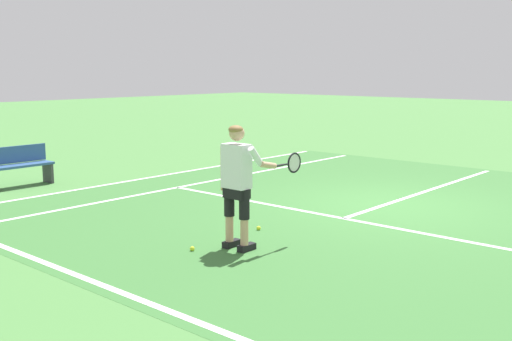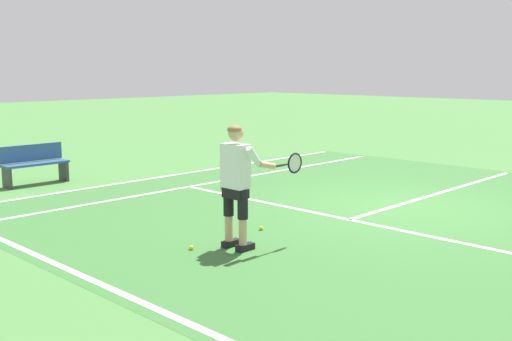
# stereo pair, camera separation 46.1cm
# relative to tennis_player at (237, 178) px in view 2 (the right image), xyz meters

# --- Properties ---
(ground_plane) EXTENTS (80.00, 80.00, 0.00)m
(ground_plane) POSITION_rel_tennis_player_xyz_m (0.14, 3.86, -0.99)
(ground_plane) COLOR #477F3D
(court_inner_surface) EXTENTS (10.98, 11.31, 0.00)m
(court_inner_surface) POSITION_rel_tennis_player_xyz_m (0.14, 3.36, -0.99)
(court_inner_surface) COLOR #387033
(court_inner_surface) RESTS_ON ground
(line_baseline) EXTENTS (10.98, 0.10, 0.01)m
(line_baseline) POSITION_rel_tennis_player_xyz_m (0.14, -2.09, -0.99)
(line_baseline) COLOR white
(line_baseline) RESTS_ON ground
(line_service) EXTENTS (8.23, 0.10, 0.01)m
(line_service) POSITION_rel_tennis_player_xyz_m (0.14, 2.42, -0.99)
(line_service) COLOR white
(line_service) RESTS_ON ground
(line_centre_service) EXTENTS (0.10, 6.40, 0.01)m
(line_centre_service) POSITION_rel_tennis_player_xyz_m (0.14, 5.62, -0.99)
(line_centre_service) COLOR white
(line_centre_service) RESTS_ON ground
(line_singles_left) EXTENTS (0.10, 10.91, 0.01)m
(line_singles_left) POSITION_rel_tennis_player_xyz_m (-3.98, 3.36, -0.99)
(line_singles_left) COLOR white
(line_singles_left) RESTS_ON ground
(line_doubles_left) EXTENTS (0.10, 10.91, 0.01)m
(line_doubles_left) POSITION_rel_tennis_player_xyz_m (-5.35, 3.36, -0.99)
(line_doubles_left) COLOR white
(line_doubles_left) RESTS_ON ground
(tennis_player) EXTENTS (0.63, 1.11, 1.71)m
(tennis_player) POSITION_rel_tennis_player_xyz_m (0.00, 0.00, 0.00)
(tennis_player) COLOR black
(tennis_player) RESTS_ON ground
(tennis_ball_near_feet) EXTENTS (0.07, 0.07, 0.07)m
(tennis_ball_near_feet) POSITION_rel_tennis_player_xyz_m (-0.41, -0.49, -0.96)
(tennis_ball_near_feet) COLOR #CCE02D
(tennis_ball_near_feet) RESTS_ON ground
(tennis_ball_by_baseline) EXTENTS (0.07, 0.07, 0.07)m
(tennis_ball_by_baseline) POSITION_rel_tennis_player_xyz_m (-0.45, 0.93, -0.96)
(tennis_ball_by_baseline) COLOR #CCE02D
(tennis_ball_by_baseline) RESTS_ON ground
(courtside_bench) EXTENTS (0.40, 1.40, 0.85)m
(courtside_bench) POSITION_rel_tennis_player_xyz_m (-6.61, 0.31, -0.54)
(courtside_bench) COLOR #2D5184
(courtside_bench) RESTS_ON ground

